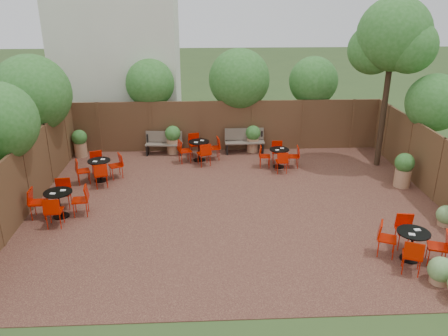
{
  "coord_description": "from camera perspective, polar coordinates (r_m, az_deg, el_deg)",
  "views": [
    {
      "loc": [
        -0.97,
        -11.93,
        5.93
      ],
      "look_at": [
        -0.35,
        0.5,
        1.0
      ],
      "focal_mm": 35.83,
      "sensor_mm": 36.0,
      "label": 1
    }
  ],
  "objects": [
    {
      "name": "fence_right",
      "position": [
        14.66,
        25.74,
        -0.27
      ],
      "size": [
        0.08,
        10.0,
        2.0
      ],
      "primitive_type": "cube",
      "color": "#54301F",
      "rests_on": "ground"
    },
    {
      "name": "planters",
      "position": [
        16.46,
        0.43,
        2.76
      ],
      "size": [
        11.7,
        4.21,
        1.13
      ],
      "color": "#A57452",
      "rests_on": "courtyard_paving"
    },
    {
      "name": "overhang_foliage",
      "position": [
        15.1,
        -9.46,
        8.87
      ],
      "size": [
        15.43,
        10.39,
        2.58
      ],
      "color": "#2A6621",
      "rests_on": "ground"
    },
    {
      "name": "park_bench_right",
      "position": [
        17.49,
        2.62,
        3.53
      ],
      "size": [
        1.54,
        0.53,
        0.95
      ],
      "rotation": [
        0.0,
        0.0,
        0.03
      ],
      "color": "brown",
      "rests_on": "courtyard_paving"
    },
    {
      "name": "courtyard_tree",
      "position": [
        16.3,
        20.76,
        14.99
      ],
      "size": [
        2.63,
        2.53,
        5.81
      ],
      "rotation": [
        0.0,
        0.0,
        0.2
      ],
      "color": "black",
      "rests_on": "courtyard_paving"
    },
    {
      "name": "fence_left",
      "position": [
        13.85,
        -23.93,
        -1.19
      ],
      "size": [
        0.08,
        10.0,
        2.0
      ],
      "primitive_type": "cube",
      "color": "#54301F",
      "rests_on": "ground"
    },
    {
      "name": "fence_back",
      "position": [
        17.65,
        0.42,
        5.4
      ],
      "size": [
        12.0,
        0.08,
        2.0
      ],
      "primitive_type": "cube",
      "color": "#54301F",
      "rests_on": "ground"
    },
    {
      "name": "courtyard_paving",
      "position": [
        13.35,
        1.62,
        -4.72
      ],
      "size": [
        12.0,
        10.0,
        0.02
      ],
      "primitive_type": "cube",
      "color": "#3D1C19",
      "rests_on": "ground"
    },
    {
      "name": "ground",
      "position": [
        13.35,
        1.62,
        -4.76
      ],
      "size": [
        80.0,
        80.0,
        0.0
      ],
      "primitive_type": "plane",
      "color": "#354F23",
      "rests_on": "ground"
    },
    {
      "name": "park_bench_left",
      "position": [
        17.49,
        -7.66,
        3.23
      ],
      "size": [
        1.45,
        0.57,
        0.88
      ],
      "rotation": [
        0.0,
        0.0,
        -0.08
      ],
      "color": "brown",
      "rests_on": "courtyard_paving"
    },
    {
      "name": "neighbour_building",
      "position": [
        20.33,
        -13.33,
        15.62
      ],
      "size": [
        5.0,
        4.0,
        8.0
      ],
      "primitive_type": "cube",
      "color": "silver",
      "rests_on": "ground"
    },
    {
      "name": "bistro_tables",
      "position": [
        13.99,
        -3.35,
        -1.49
      ],
      "size": [
        10.44,
        8.49,
        0.88
      ],
      "color": "black",
      "rests_on": "courtyard_paving"
    }
  ]
}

